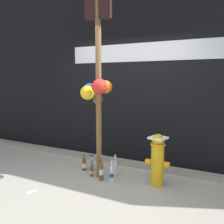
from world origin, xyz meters
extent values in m
plane|color=#ADA899|center=(0.00, 0.00, 0.00)|extent=(14.00, 14.00, 0.00)
cube|color=black|center=(0.00, 1.51, 1.93)|extent=(10.00, 0.20, 3.85)
cube|color=silver|center=(0.75, 1.41, 2.18)|extent=(4.12, 0.01, 0.35)
cube|color=gray|center=(0.00, 1.09, 0.04)|extent=(8.00, 0.12, 0.08)
cylinder|color=brown|center=(-0.16, 0.40, 1.44)|extent=(0.09, 0.09, 2.88)
cube|color=black|center=(-0.16, 0.40, 2.78)|extent=(0.44, 0.10, 0.36)
sphere|color=green|center=(-0.28, 0.42, 1.46)|extent=(0.19, 0.19, 0.19)
sphere|color=yellow|center=(-0.34, 0.34, 1.45)|extent=(0.24, 0.24, 0.24)
sphere|color=orange|center=(-0.09, 0.50, 1.54)|extent=(0.22, 0.22, 0.22)
sphere|color=red|center=(-0.05, 0.23, 1.55)|extent=(0.25, 0.25, 0.25)
sphere|color=blue|center=(-0.35, 0.44, 1.47)|extent=(0.26, 0.26, 0.26)
sphere|color=brown|center=(-0.24, 0.51, 1.33)|extent=(0.17, 0.17, 0.17)
sphere|color=brown|center=(-0.24, 0.51, 1.46)|extent=(0.12, 0.12, 0.12)
sphere|color=brown|center=(-0.28, 0.51, 1.49)|extent=(0.05, 0.05, 0.05)
sphere|color=brown|center=(-0.20, 0.51, 1.49)|extent=(0.05, 0.05, 0.05)
sphere|color=brown|center=(-0.24, 0.46, 1.46)|extent=(0.04, 0.04, 0.04)
cylinder|color=gold|center=(0.81, 0.52, 0.33)|extent=(0.20, 0.20, 0.65)
cylinder|color=orange|center=(0.81, 0.52, 0.67)|extent=(0.23, 0.23, 0.03)
sphere|color=gold|center=(0.81, 0.52, 0.73)|extent=(0.19, 0.19, 0.19)
cylinder|color=orange|center=(0.67, 0.52, 0.36)|extent=(0.09, 0.09, 0.09)
cylinder|color=orange|center=(0.96, 0.52, 0.36)|extent=(0.09, 0.09, 0.09)
cube|color=white|center=(0.81, 0.52, 0.77)|extent=(0.30, 0.30, 0.03)
cylinder|color=silver|center=(0.07, 0.54, 0.12)|extent=(0.07, 0.07, 0.25)
cone|color=silver|center=(0.07, 0.54, 0.26)|extent=(0.07, 0.07, 0.03)
cylinder|color=silver|center=(0.07, 0.54, 0.32)|extent=(0.03, 0.03, 0.09)
cylinder|color=gold|center=(0.07, 0.54, 0.37)|extent=(0.04, 0.04, 0.01)
cylinder|color=silver|center=(0.12, 0.30, 0.13)|extent=(0.07, 0.07, 0.25)
cone|color=silver|center=(0.12, 0.30, 0.27)|extent=(0.07, 0.07, 0.03)
cylinder|color=silver|center=(0.12, 0.30, 0.32)|extent=(0.03, 0.03, 0.08)
cylinder|color=#1E478C|center=(0.12, 0.30, 0.12)|extent=(0.07, 0.07, 0.07)
cylinder|color=gold|center=(0.12, 0.30, 0.37)|extent=(0.04, 0.04, 0.01)
cylinder|color=brown|center=(-0.06, 0.29, 0.14)|extent=(0.07, 0.07, 0.29)
cone|color=brown|center=(-0.06, 0.29, 0.30)|extent=(0.07, 0.07, 0.03)
cylinder|color=brown|center=(-0.06, 0.29, 0.37)|extent=(0.03, 0.03, 0.10)
cylinder|color=silver|center=(-0.06, 0.29, 0.15)|extent=(0.07, 0.07, 0.10)
cylinder|color=gold|center=(-0.06, 0.29, 0.42)|extent=(0.03, 0.03, 0.01)
cylinder|color=#93CCE0|center=(-0.40, 0.56, 0.10)|extent=(0.08, 0.08, 0.20)
cone|color=#93CCE0|center=(-0.40, 0.56, 0.21)|extent=(0.08, 0.08, 0.03)
cylinder|color=#93CCE0|center=(-0.40, 0.56, 0.25)|extent=(0.04, 0.04, 0.05)
cylinder|color=black|center=(-0.40, 0.56, 0.29)|extent=(0.04, 0.04, 0.01)
cylinder|color=brown|center=(-0.29, 0.35, 0.09)|extent=(0.06, 0.06, 0.18)
cone|color=brown|center=(-0.29, 0.35, 0.19)|extent=(0.06, 0.06, 0.02)
cylinder|color=brown|center=(-0.29, 0.35, 0.23)|extent=(0.02, 0.02, 0.06)
cylinder|color=#D8C64C|center=(-0.29, 0.35, 0.08)|extent=(0.06, 0.06, 0.05)
cylinder|color=black|center=(-0.29, 0.35, 0.27)|extent=(0.03, 0.03, 0.01)
cylinder|color=brown|center=(-0.54, 0.52, 0.11)|extent=(0.07, 0.07, 0.23)
cone|color=brown|center=(-0.54, 0.52, 0.24)|extent=(0.07, 0.07, 0.03)
cylinder|color=brown|center=(-0.54, 0.52, 0.28)|extent=(0.03, 0.03, 0.06)
cylinder|color=silver|center=(-0.54, 0.52, 0.09)|extent=(0.07, 0.07, 0.09)
cylinder|color=gold|center=(-0.54, 0.52, 0.32)|extent=(0.04, 0.04, 0.01)
cube|color=silver|center=(-0.81, -0.52, 0.00)|extent=(0.11, 0.16, 0.01)
cube|color=tan|center=(-0.27, -0.03, 0.00)|extent=(0.10, 0.13, 0.01)
camera|label=1|loc=(1.68, -2.92, 1.67)|focal=37.00mm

